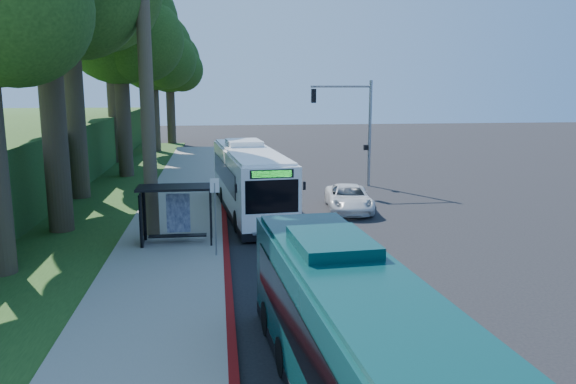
{
  "coord_description": "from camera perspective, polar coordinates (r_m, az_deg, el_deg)",
  "views": [
    {
      "loc": [
        -5.25,
        -26.33,
        6.68
      ],
      "look_at": [
        -1.81,
        1.0,
        1.42
      ],
      "focal_mm": 35.0,
      "sensor_mm": 36.0,
      "label": 1
    }
  ],
  "objects": [
    {
      "name": "teal_bus",
      "position": [
        11.69,
        6.82,
        -14.86
      ],
      "size": [
        3.22,
        11.35,
        3.34
      ],
      "rotation": [
        0.0,
        0.0,
        0.07
      ],
      "color": "#093333",
      "rests_on": "ground"
    },
    {
      "name": "white_bus",
      "position": [
        29.81,
        -3.93,
        1.35
      ],
      "size": [
        3.79,
        12.53,
        3.68
      ],
      "rotation": [
        0.0,
        0.0,
        0.1
      ],
      "color": "white",
      "rests_on": "ground"
    },
    {
      "name": "pickup",
      "position": [
        30.41,
        6.19,
        -0.63
      ],
      "size": [
        2.8,
        5.15,
        1.37
      ],
      "primitive_type": "imported",
      "rotation": [
        0.0,
        0.0,
        -0.11
      ],
      "color": "silver",
      "rests_on": "ground"
    },
    {
      "name": "red_curb",
      "position": [
        23.28,
        -6.31,
        -5.77
      ],
      "size": [
        0.25,
        30.0,
        0.13
      ],
      "primitive_type": "cube",
      "color": "maroon",
      "rests_on": "ground"
    },
    {
      "name": "sidewalk",
      "position": [
        27.22,
        -11.31,
        -3.48
      ],
      "size": [
        4.5,
        70.0,
        0.12
      ],
      "primitive_type": "cube",
      "color": "gray",
      "rests_on": "ground"
    },
    {
      "name": "tree_4",
      "position": [
        58.71,
        -13.56,
        13.48
      ],
      "size": [
        8.4,
        8.0,
        14.14
      ],
      "color": "#382B1E",
      "rests_on": "ground"
    },
    {
      "name": "tree_2",
      "position": [
        43.0,
        -16.66,
        15.43
      ],
      "size": [
        8.82,
        8.4,
        15.12
      ],
      "color": "#382B1E",
      "rests_on": "ground"
    },
    {
      "name": "tree_3",
      "position": [
        51.32,
        -17.54,
        16.25
      ],
      "size": [
        10.08,
        9.6,
        17.28
      ],
      "color": "#382B1E",
      "rests_on": "ground"
    },
    {
      "name": "ground",
      "position": [
        27.66,
        3.98,
        -3.2
      ],
      "size": [
        140.0,
        140.0,
        0.0
      ],
      "primitive_type": "plane",
      "color": "black",
      "rests_on": "ground"
    },
    {
      "name": "grass_verge",
      "position": [
        32.95,
        -20.63,
        -1.55
      ],
      "size": [
        8.0,
        70.0,
        0.06
      ],
      "primitive_type": "cube",
      "color": "#234719",
      "rests_on": "ground"
    },
    {
      "name": "traffic_signal_pole",
      "position": [
        37.5,
        6.82,
        7.28
      ],
      "size": [
        4.1,
        0.3,
        7.0
      ],
      "color": "gray",
      "rests_on": "ground"
    },
    {
      "name": "stop_sign_pole",
      "position": [
        21.82,
        -7.42,
        -1.45
      ],
      "size": [
        0.35,
        0.06,
        3.17
      ],
      "color": "gray",
      "rests_on": "ground"
    },
    {
      "name": "tree_5",
      "position": [
        66.55,
        -11.91,
        12.54
      ],
      "size": [
        7.35,
        7.0,
        12.86
      ],
      "color": "#382B1E",
      "rests_on": "ground"
    },
    {
      "name": "bus_shelter",
      "position": [
        24.05,
        -11.82,
        -1.12
      ],
      "size": [
        3.2,
        1.51,
        2.55
      ],
      "color": "black",
      "rests_on": "ground"
    }
  ]
}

